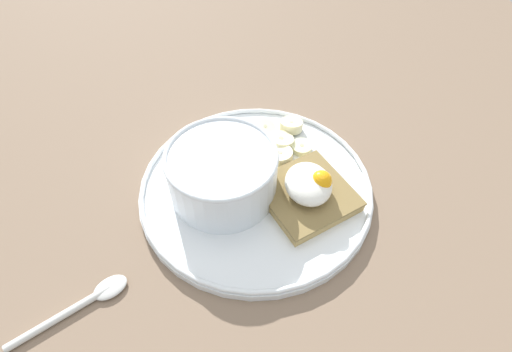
# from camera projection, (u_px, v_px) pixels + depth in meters

# --- Properties ---
(ground_plane) EXTENTS (1.20, 1.20, 0.02)m
(ground_plane) POSITION_uv_depth(u_px,v_px,m) (256.00, 196.00, 0.51)
(ground_plane) COLOR #7A634F
(ground_plane) RESTS_ON ground
(plate) EXTENTS (0.29, 0.29, 0.02)m
(plate) POSITION_uv_depth(u_px,v_px,m) (256.00, 187.00, 0.50)
(plate) COLOR white
(plate) RESTS_ON ground_plane
(oatmeal_bowl) EXTENTS (0.13, 0.13, 0.06)m
(oatmeal_bowl) POSITION_uv_depth(u_px,v_px,m) (223.00, 175.00, 0.46)
(oatmeal_bowl) COLOR white
(oatmeal_bowl) RESTS_ON plate
(toast_slice) EXTENTS (0.13, 0.13, 0.01)m
(toast_slice) POSITION_uv_depth(u_px,v_px,m) (307.00, 195.00, 0.48)
(toast_slice) COLOR olive
(toast_slice) RESTS_ON plate
(poached_egg) EXTENTS (0.06, 0.05, 0.03)m
(poached_egg) POSITION_uv_depth(u_px,v_px,m) (310.00, 183.00, 0.46)
(poached_egg) COLOR white
(poached_egg) RESTS_ON toast_slice
(banana_slice_front) EXTENTS (0.05, 0.05, 0.02)m
(banana_slice_front) POSITION_uv_depth(u_px,v_px,m) (281.00, 141.00, 0.54)
(banana_slice_front) COLOR beige
(banana_slice_front) RESTS_ON plate
(banana_slice_left) EXTENTS (0.03, 0.03, 0.02)m
(banana_slice_left) POSITION_uv_depth(u_px,v_px,m) (265.00, 129.00, 0.55)
(banana_slice_left) COLOR beige
(banana_slice_left) RESTS_ON plate
(banana_slice_back) EXTENTS (0.05, 0.05, 0.02)m
(banana_slice_back) POSITION_uv_depth(u_px,v_px,m) (280.00, 156.00, 0.52)
(banana_slice_back) COLOR #F5ECB6
(banana_slice_back) RESTS_ON plate
(banana_slice_right) EXTENTS (0.04, 0.04, 0.01)m
(banana_slice_right) POSITION_uv_depth(u_px,v_px,m) (302.00, 147.00, 0.53)
(banana_slice_right) COLOR beige
(banana_slice_right) RESTS_ON plate
(banana_slice_inner) EXTENTS (0.04, 0.04, 0.02)m
(banana_slice_inner) POSITION_uv_depth(u_px,v_px,m) (291.00, 125.00, 0.56)
(banana_slice_inner) COLOR #F5EAB2
(banana_slice_inner) RESTS_ON plate
(banana_slice_outer) EXTENTS (0.04, 0.04, 0.02)m
(banana_slice_outer) POSITION_uv_depth(u_px,v_px,m) (261.00, 145.00, 0.53)
(banana_slice_outer) COLOR beige
(banana_slice_outer) RESTS_ON plate
(spoon) EXTENTS (0.07, 0.12, 0.01)m
(spoon) POSITION_uv_depth(u_px,v_px,m) (84.00, 303.00, 0.40)
(spoon) COLOR silver
(spoon) RESTS_ON ground_plane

